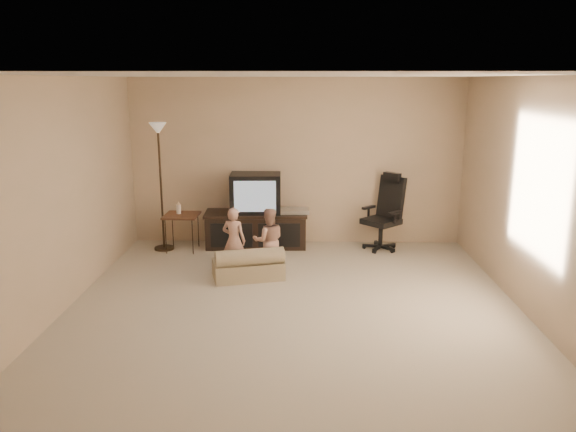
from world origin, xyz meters
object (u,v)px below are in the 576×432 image
(side_table, at_px, (181,216))
(floor_lamp, at_px, (159,158))
(tv_stand, at_px, (256,216))
(toddler_left, at_px, (234,240))
(toddler_right, at_px, (269,240))
(office_chair, at_px, (384,222))
(child_sofa, at_px, (249,266))

(side_table, height_order, floor_lamp, floor_lamp)
(tv_stand, bearing_deg, toddler_left, -101.24)
(toddler_right, bearing_deg, office_chair, -155.25)
(tv_stand, relative_size, floor_lamp, 0.84)
(office_chair, xyz_separation_m, child_sofa, (-1.89, -1.36, -0.23))
(floor_lamp, bearing_deg, child_sofa, -42.14)
(tv_stand, relative_size, toddler_left, 1.80)
(office_chair, relative_size, toddler_right, 1.33)
(child_sofa, bearing_deg, side_table, 117.29)
(floor_lamp, distance_m, child_sofa, 2.21)
(side_table, xyz_separation_m, toddler_left, (0.89, -0.98, -0.09))
(side_table, bearing_deg, tv_stand, 12.21)
(toddler_right, bearing_deg, floor_lamp, -39.37)
(side_table, height_order, toddler_right, toddler_right)
(toddler_left, relative_size, toddler_right, 1.02)
(toddler_left, bearing_deg, toddler_right, -156.74)
(floor_lamp, bearing_deg, toddler_left, -40.86)
(child_sofa, relative_size, toddler_left, 1.10)
(office_chair, bearing_deg, side_table, -130.80)
(child_sofa, height_order, toddler_left, toddler_left)
(toddler_right, bearing_deg, child_sofa, 41.26)
(child_sofa, bearing_deg, floor_lamp, 123.18)
(floor_lamp, xyz_separation_m, child_sofa, (1.38, -1.25, -1.19))
(tv_stand, distance_m, office_chair, 1.90)
(office_chair, distance_m, floor_lamp, 3.41)
(office_chair, distance_m, child_sofa, 2.34)
(tv_stand, distance_m, toddler_right, 1.20)
(side_table, distance_m, child_sofa, 1.68)
(toddler_left, bearing_deg, child_sofa, 149.10)
(child_sofa, bearing_deg, tv_stand, 75.82)
(office_chair, distance_m, toddler_right, 1.97)
(toddler_right, bearing_deg, tv_stand, -86.41)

